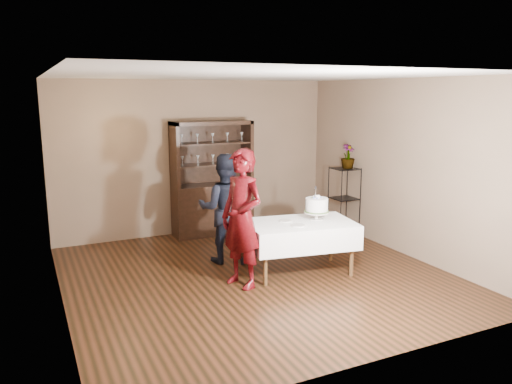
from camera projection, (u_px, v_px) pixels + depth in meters
The scene contains 14 objects.
floor at pixel (257, 275), 6.90m from camera, with size 5.00×5.00×0.00m, color black.
ceiling at pixel (257, 75), 6.37m from camera, with size 5.00×5.00×0.00m, color silver.
back_wall at pixel (196, 157), 8.85m from camera, with size 5.00×0.02×2.70m, color brown.
wall_left at pixel (55, 196), 5.58m from camera, with size 0.02×5.00×2.70m, color brown.
wall_right at pixel (403, 167), 7.68m from camera, with size 0.02×5.00×2.70m, color brown.
china_hutch at pixel (212, 197), 8.85m from camera, with size 1.40×0.48×2.00m.
plant_etagere at pixel (344, 198), 8.79m from camera, with size 0.42×0.42×1.20m.
cake_table at pixel (301, 234), 6.93m from camera, with size 1.58×1.12×0.73m.
woman at pixel (242, 219), 6.38m from camera, with size 0.66×0.43×1.80m, color #320409.
man at pixel (225, 208), 7.33m from camera, with size 0.79×0.61×1.62m, color black.
cake at pixel (317, 206), 7.00m from camera, with size 0.35×0.35×0.48m.
plate_near at pixel (298, 225), 6.69m from camera, with size 0.19×0.19×0.01m, color silver.
plate_far at pixel (285, 221), 6.94m from camera, with size 0.18×0.18×0.01m, color silver.
potted_plant at pixel (348, 156), 8.63m from camera, with size 0.24×0.24×0.42m, color #44642F.
Camera 1 is at (-2.80, -5.90, 2.49)m, focal length 35.00 mm.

